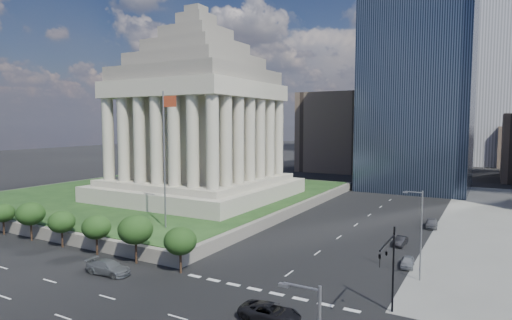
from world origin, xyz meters
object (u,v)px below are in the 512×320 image
Objects in this scene: parked_sedan_near at (407,262)px; traffic_signal_ne at (389,262)px; suv_grey at (108,267)px; parked_sedan_mid at (400,241)px; flagpole at (165,152)px; street_lamp_north at (420,230)px; parked_sedan_far at (432,223)px; war_memorial at (197,103)px; pickup_truck at (270,312)px.

traffic_signal_ne is at bearing -91.82° from parked_sedan_near.
parked_sedan_mid is (27.01, 28.33, -0.18)m from suv_grey.
flagpole is 36.08m from parked_sedan_mid.
parked_sedan_near reaches higher than parked_sedan_mid.
traffic_signal_ne is 11.34m from street_lamp_north.
parked_sedan_mid is (30.83, 13.99, -12.49)m from flagpole.
flagpole is 44.78m from parked_sedan_far.
street_lamp_north is 6.71m from parked_sedan_near.
street_lamp_north is (0.83, 11.30, 0.41)m from traffic_signal_ne.
flagpole is at bearing -178.37° from street_lamp_north.
war_memorial is 7.01× the size of suv_grey.
parked_sedan_near is at bearing -71.26° from parked_sedan_mid.
pickup_truck is (-8.98, -5.28, -4.48)m from traffic_signal_ne.
parked_sedan_far reaches higher than parked_sedan_near.
parked_sedan_mid is (5.48, 29.57, -0.14)m from pickup_truck.
flagpole is 4.39× the size of parked_sedan_far.
war_memorial reaches higher than flagpole.
war_memorial is at bearing 19.16° from suv_grey.
traffic_signal_ne is 37.83m from parked_sedan_far.
pickup_truck is 1.45× the size of parked_sedan_mid.
traffic_signal_ne reaches higher than parked_sedan_far.
traffic_signal_ne is 0.80× the size of street_lamp_north.
flagpole is 5.26× the size of parked_sedan_mid.
parked_sedan_mid is at bearing -47.12° from suv_grey.
parked_sedan_near is (7.98, 20.62, -0.14)m from pickup_truck.
parked_sedan_far is at bearing 39.27° from flagpole.
war_memorial reaches higher than traffic_signal_ne.
traffic_signal_ne is at bearing -36.42° from war_memorial.
suv_grey is (-21.53, 1.24, 0.04)m from pickup_truck.
parked_sedan_far is at bearing 93.98° from street_lamp_north.
pickup_truck is (37.52, -39.58, -20.63)m from war_memorial.
war_memorial is 10.25× the size of parked_sedan_mid.
suv_grey is 1.50× the size of parked_sedan_near.
war_memorial is 8.56× the size of parked_sedan_far.
suv_grey is at bearing -153.92° from street_lamp_north.
pickup_truck is at bearing -120.61° from street_lamp_north.
parked_sedan_mid is (-3.50, 24.30, -4.62)m from traffic_signal_ne.
flagpole is 19.28m from suv_grey.
street_lamp_north is 26.76m from parked_sedan_far.
traffic_signal_ne reaches higher than pickup_truck.
street_lamp_north is at bearing -67.40° from suv_grey.
traffic_signal_ne reaches higher than parked_sedan_mid.
flagpole is at bearing 163.29° from traffic_signal_ne.
street_lamp_north reaches higher than parked_sedan_far.
parked_sedan_near is 0.97× the size of parked_sedan_mid.
traffic_signal_ne is 31.09m from suv_grey.
pickup_truck is 30.08m from parked_sedan_mid.
pickup_truck is at bearing -149.56° from traffic_signal_ne.
flagpole is 5.40× the size of parked_sedan_near.
parked_sedan_near is at bearing 114.35° from street_lamp_north.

